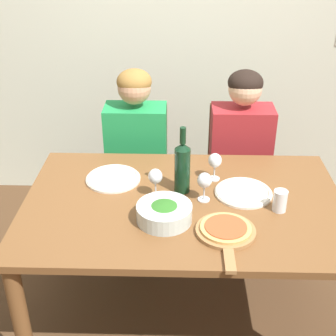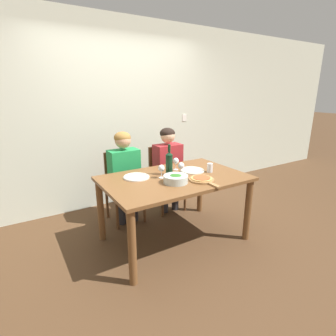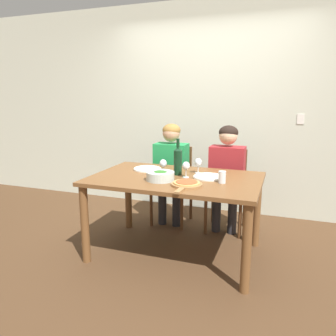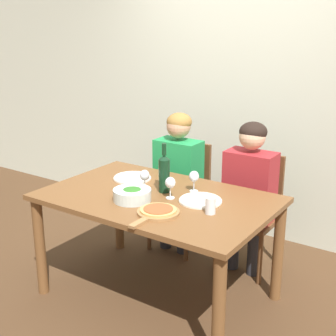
{
  "view_description": "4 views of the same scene",
  "coord_description": "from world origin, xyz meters",
  "px_view_note": "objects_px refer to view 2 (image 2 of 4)",
  "views": [
    {
      "loc": [
        -0.02,
        -1.92,
        2.02
      ],
      "look_at": [
        -0.08,
        -0.02,
        0.97
      ],
      "focal_mm": 50.0,
      "sensor_mm": 36.0,
      "label": 1
    },
    {
      "loc": [
        -1.5,
        -2.31,
        1.7
      ],
      "look_at": [
        -0.1,
        -0.03,
        0.9
      ],
      "focal_mm": 28.0,
      "sensor_mm": 36.0,
      "label": 2
    },
    {
      "loc": [
        0.95,
        -2.83,
        1.52
      ],
      "look_at": [
        -0.1,
        0.08,
        0.84
      ],
      "focal_mm": 35.0,
      "sensor_mm": 36.0,
      "label": 3
    },
    {
      "loc": [
        1.74,
        -2.45,
        1.91
      ],
      "look_at": [
        0.02,
        0.11,
        0.95
      ],
      "focal_mm": 50.0,
      "sensor_mm": 36.0,
      "label": 4
    }
  ],
  "objects_px": {
    "dinner_plate_left": "(136,177)",
    "wine_glass_left": "(161,169)",
    "person_woman": "(125,169)",
    "wine_bottle": "(169,163)",
    "chair_left": "(122,184)",
    "water_tumbler": "(210,168)",
    "broccoli_bowl": "(176,179)",
    "pizza_on_board": "(202,179)",
    "wine_glass_centre": "(181,166)",
    "chair_right": "(164,176)",
    "dinner_plate_right": "(192,170)",
    "wine_glass_right": "(176,162)",
    "person_man": "(168,162)"
  },
  "relations": [
    {
      "from": "wine_glass_centre",
      "to": "wine_glass_left",
      "type": "bearing_deg",
      "value": 172.45
    },
    {
      "from": "chair_right",
      "to": "person_man",
      "type": "height_order",
      "value": "person_man"
    },
    {
      "from": "chair_right",
      "to": "dinner_plate_left",
      "type": "bearing_deg",
      "value": -139.32
    },
    {
      "from": "wine_bottle",
      "to": "pizza_on_board",
      "type": "relative_size",
      "value": 0.86
    },
    {
      "from": "dinner_plate_left",
      "to": "wine_glass_left",
      "type": "height_order",
      "value": "wine_glass_left"
    },
    {
      "from": "broccoli_bowl",
      "to": "wine_glass_centre",
      "type": "distance_m",
      "value": 0.27
    },
    {
      "from": "person_man",
      "to": "water_tumbler",
      "type": "distance_m",
      "value": 0.79
    },
    {
      "from": "wine_glass_right",
      "to": "wine_glass_centre",
      "type": "height_order",
      "value": "same"
    },
    {
      "from": "wine_glass_centre",
      "to": "pizza_on_board",
      "type": "bearing_deg",
      "value": -72.53
    },
    {
      "from": "dinner_plate_right",
      "to": "chair_left",
      "type": "bearing_deg",
      "value": 128.5
    },
    {
      "from": "wine_glass_centre",
      "to": "water_tumbler",
      "type": "xyz_separation_m",
      "value": [
        0.35,
        -0.08,
        -0.05
      ]
    },
    {
      "from": "person_woman",
      "to": "wine_bottle",
      "type": "relative_size",
      "value": 3.45
    },
    {
      "from": "person_woman",
      "to": "broccoli_bowl",
      "type": "distance_m",
      "value": 0.9
    },
    {
      "from": "dinner_plate_right",
      "to": "wine_glass_right",
      "type": "height_order",
      "value": "wine_glass_right"
    },
    {
      "from": "wine_glass_left",
      "to": "person_woman",
      "type": "bearing_deg",
      "value": 103.35
    },
    {
      "from": "dinner_plate_right",
      "to": "wine_glass_left",
      "type": "height_order",
      "value": "wine_glass_left"
    },
    {
      "from": "person_man",
      "to": "wine_glass_left",
      "type": "xyz_separation_m",
      "value": [
        -0.5,
        -0.67,
        0.15
      ]
    },
    {
      "from": "wine_bottle",
      "to": "wine_glass_right",
      "type": "relative_size",
      "value": 2.32
    },
    {
      "from": "wine_bottle",
      "to": "wine_glass_left",
      "type": "relative_size",
      "value": 2.32
    },
    {
      "from": "chair_right",
      "to": "person_man",
      "type": "bearing_deg",
      "value": -90.0
    },
    {
      "from": "wine_bottle",
      "to": "dinner_plate_right",
      "type": "bearing_deg",
      "value": -4.3
    },
    {
      "from": "chair_left",
      "to": "person_man",
      "type": "relative_size",
      "value": 0.76
    },
    {
      "from": "wine_bottle",
      "to": "wine_glass_right",
      "type": "height_order",
      "value": "wine_bottle"
    },
    {
      "from": "broccoli_bowl",
      "to": "pizza_on_board",
      "type": "xyz_separation_m",
      "value": [
        0.27,
        -0.1,
        -0.03
      ]
    },
    {
      "from": "pizza_on_board",
      "to": "wine_glass_left",
      "type": "relative_size",
      "value": 2.7
    },
    {
      "from": "broccoli_bowl",
      "to": "chair_left",
      "type": "bearing_deg",
      "value": 101.93
    },
    {
      "from": "person_woman",
      "to": "person_man",
      "type": "distance_m",
      "value": 0.66
    },
    {
      "from": "person_man",
      "to": "water_tumbler",
      "type": "relative_size",
      "value": 11.39
    },
    {
      "from": "pizza_on_board",
      "to": "water_tumbler",
      "type": "relative_size",
      "value": 3.84
    },
    {
      "from": "person_man",
      "to": "wine_bottle",
      "type": "bearing_deg",
      "value": -120.93
    },
    {
      "from": "wine_glass_left",
      "to": "wine_glass_centre",
      "type": "xyz_separation_m",
      "value": [
        0.24,
        -0.03,
        0.0
      ]
    },
    {
      "from": "pizza_on_board",
      "to": "wine_glass_centre",
      "type": "bearing_deg",
      "value": 107.47
    },
    {
      "from": "dinner_plate_right",
      "to": "wine_glass_right",
      "type": "xyz_separation_m",
      "value": [
        -0.14,
        0.14,
        0.1
      ]
    },
    {
      "from": "wine_bottle",
      "to": "chair_right",
      "type": "bearing_deg",
      "value": 63.15
    },
    {
      "from": "chair_left",
      "to": "wine_glass_centre",
      "type": "relative_size",
      "value": 6.09
    },
    {
      "from": "chair_right",
      "to": "dinner_plate_right",
      "type": "relative_size",
      "value": 3.2
    },
    {
      "from": "chair_right",
      "to": "dinner_plate_left",
      "type": "xyz_separation_m",
      "value": [
        -0.73,
        -0.63,
        0.3
      ]
    },
    {
      "from": "wine_glass_right",
      "to": "chair_left",
      "type": "bearing_deg",
      "value": 127.09
    },
    {
      "from": "chair_right",
      "to": "dinner_plate_right",
      "type": "bearing_deg",
      "value": -94.6
    },
    {
      "from": "person_man",
      "to": "wine_glass_left",
      "type": "distance_m",
      "value": 0.85
    },
    {
      "from": "water_tumbler",
      "to": "person_man",
      "type": "bearing_deg",
      "value": 96.73
    },
    {
      "from": "wine_glass_left",
      "to": "wine_glass_centre",
      "type": "height_order",
      "value": "same"
    },
    {
      "from": "chair_left",
      "to": "broccoli_bowl",
      "type": "relative_size",
      "value": 3.59
    },
    {
      "from": "chair_right",
      "to": "dinner_plate_right",
      "type": "xyz_separation_m",
      "value": [
        -0.06,
        -0.75,
        0.3
      ]
    },
    {
      "from": "wine_glass_centre",
      "to": "water_tumbler",
      "type": "distance_m",
      "value": 0.37
    },
    {
      "from": "person_woman",
      "to": "person_man",
      "type": "relative_size",
      "value": 1.0
    },
    {
      "from": "person_woman",
      "to": "broccoli_bowl",
      "type": "xyz_separation_m",
      "value": [
        0.21,
        -0.88,
        0.09
      ]
    },
    {
      "from": "broccoli_bowl",
      "to": "wine_glass_right",
      "type": "distance_m",
      "value": 0.46
    },
    {
      "from": "person_woman",
      "to": "person_man",
      "type": "xyz_separation_m",
      "value": [
        0.66,
        0.0,
        0.0
      ]
    },
    {
      "from": "chair_left",
      "to": "water_tumbler",
      "type": "relative_size",
      "value": 8.67
    }
  ]
}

